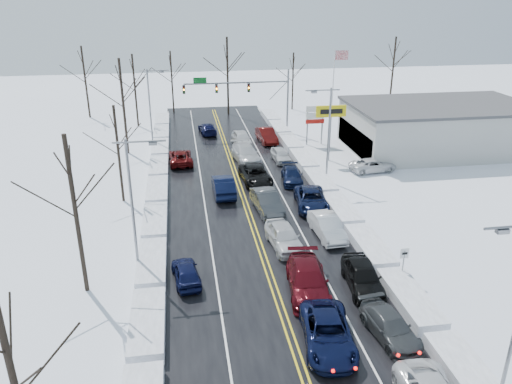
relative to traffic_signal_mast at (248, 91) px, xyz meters
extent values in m
plane|color=white|center=(-3.45, -27.99, -5.48)|extent=(160.00, 160.00, 0.00)
cube|color=black|center=(-3.45, -25.99, -5.47)|extent=(14.00, 84.00, 0.01)
cube|color=white|center=(-11.05, -25.99, -5.48)|extent=(1.86, 72.00, 0.75)
cube|color=white|center=(4.15, -25.99, -5.48)|extent=(1.86, 72.00, 0.75)
cylinder|color=slate|center=(5.05, 0.01, -1.48)|extent=(0.24, 0.24, 8.00)
cylinder|color=slate|center=(-1.45, 0.01, 1.02)|extent=(13.00, 0.18, 0.18)
cylinder|color=slate|center=(3.85, 0.01, -0.08)|extent=(2.33, 0.10, 2.33)
cube|color=#0C591E|center=(-5.95, 0.01, 1.42)|extent=(1.60, 0.08, 0.70)
cube|color=black|center=(0.05, 0.01, 0.37)|extent=(0.32, 0.25, 1.05)
sphere|color=#3F0705|center=(0.05, -0.15, 0.67)|extent=(0.20, 0.20, 0.20)
sphere|color=orange|center=(0.05, -0.15, 0.37)|extent=(0.22, 0.22, 0.22)
sphere|color=black|center=(0.05, -0.15, 0.07)|extent=(0.20, 0.20, 0.20)
cube|color=black|center=(-3.95, 0.01, 0.37)|extent=(0.32, 0.25, 1.05)
sphere|color=#3F0705|center=(-3.95, -0.15, 0.67)|extent=(0.20, 0.20, 0.20)
sphere|color=orange|center=(-3.95, -0.15, 0.37)|extent=(0.22, 0.22, 0.22)
sphere|color=black|center=(-3.95, -0.15, 0.07)|extent=(0.20, 0.20, 0.20)
cube|color=black|center=(-7.95, 0.01, 0.37)|extent=(0.32, 0.25, 1.05)
sphere|color=#3F0705|center=(-7.95, -0.15, 0.67)|extent=(0.20, 0.20, 0.20)
sphere|color=orange|center=(-7.95, -0.15, 0.37)|extent=(0.22, 0.22, 0.22)
sphere|color=black|center=(-7.95, -0.15, 0.07)|extent=(0.20, 0.20, 0.20)
cylinder|color=slate|center=(7.05, -11.99, -2.68)|extent=(0.20, 0.20, 5.60)
cube|color=yellow|center=(7.05, -11.99, -0.08)|extent=(3.20, 0.30, 1.20)
cube|color=black|center=(7.05, -12.16, -0.08)|extent=(2.40, 0.04, 0.50)
cylinder|color=slate|center=(6.15, -5.99, -3.48)|extent=(0.16, 0.16, 4.00)
cylinder|color=slate|center=(7.95, -5.99, -3.48)|extent=(0.16, 0.16, 4.00)
cube|color=white|center=(7.05, -5.99, -1.18)|extent=(2.20, 0.22, 0.70)
cube|color=white|center=(7.05, -5.99, -1.98)|extent=(2.20, 0.22, 0.70)
cube|color=#A3120C|center=(7.05, -5.99, -2.68)|extent=(2.20, 0.22, 0.50)
cylinder|color=slate|center=(4.75, -35.99, -4.38)|extent=(0.08, 0.08, 2.20)
cube|color=white|center=(4.75, -35.99, -3.48)|extent=(0.55, 0.05, 0.70)
cube|color=black|center=(4.75, -36.03, -3.48)|extent=(0.35, 0.02, 0.15)
cylinder|color=silver|center=(11.55, 2.01, -0.48)|extent=(0.14, 0.14, 10.00)
cube|color=#ADADA8|center=(20.55, -9.99, -2.98)|extent=(20.00, 12.00, 5.00)
cube|color=#262628|center=(10.60, -9.99, -3.88)|extent=(0.10, 11.00, 2.80)
cube|color=#3F3F42|center=(20.55, -9.99, -0.33)|extent=(20.40, 12.40, 0.30)
cube|color=slate|center=(3.45, -45.99, 3.17)|extent=(0.50, 0.25, 0.18)
cylinder|color=slate|center=(5.05, -17.99, -0.98)|extent=(0.18, 0.18, 9.00)
cylinder|color=slate|center=(4.25, -17.99, 3.32)|extent=(3.20, 0.12, 0.12)
cube|color=slate|center=(3.45, -17.99, 3.17)|extent=(0.50, 0.25, 0.18)
cylinder|color=slate|center=(-11.95, -31.99, -0.98)|extent=(0.18, 0.18, 9.00)
cylinder|color=slate|center=(-11.15, -31.99, 3.32)|extent=(3.20, 0.12, 0.12)
cube|color=slate|center=(-10.35, -31.99, 3.17)|extent=(0.50, 0.25, 0.18)
cylinder|color=slate|center=(-11.95, -3.99, -0.98)|extent=(0.18, 0.18, 9.00)
cylinder|color=slate|center=(-11.15, -3.99, 3.32)|extent=(3.20, 0.12, 0.12)
cube|color=slate|center=(-10.35, -3.99, 3.17)|extent=(0.50, 0.25, 0.18)
cylinder|color=#2D231C|center=(-14.95, -33.99, -0.48)|extent=(0.27, 0.27, 10.00)
cylinder|color=#2D231C|center=(-13.95, -19.99, -1.23)|extent=(0.23, 0.23, 8.50)
cylinder|color=#2D231C|center=(-14.65, -5.99, -0.23)|extent=(0.28, 0.28, 10.50)
cylinder|color=#2D231C|center=(-14.25, 6.01, -0.73)|extent=(0.25, 0.25, 9.50)
cylinder|color=#2D231C|center=(-21.45, 12.01, -0.48)|extent=(0.27, 0.27, 10.00)
cylinder|color=#2D231C|center=(-9.45, 13.01, -0.98)|extent=(0.24, 0.24, 9.00)
cylinder|color=#2D231C|center=(-1.45, 11.01, 0.02)|extent=(0.29, 0.29, 11.00)
cylinder|color=#2D231C|center=(8.55, 12.51, -1.23)|extent=(0.23, 0.23, 8.50)
cylinder|color=#2D231C|center=(24.55, 13.01, -0.23)|extent=(0.28, 0.28, 10.50)
imported|color=black|center=(-1.69, -41.24, -5.48)|extent=(3.19, 5.73, 1.51)
imported|color=#4C0A11|center=(-1.50, -36.30, -5.48)|extent=(3.02, 6.04, 1.68)
imported|color=silver|center=(-1.75, -30.40, -5.48)|extent=(2.40, 5.03, 1.66)
imported|color=#393B3D|center=(-1.87, -24.10, -5.48)|extent=(2.29, 5.33, 1.71)
imported|color=black|center=(-1.78, -17.33, -5.48)|extent=(2.90, 5.67, 1.53)
imported|color=silver|center=(-1.85, -10.97, -5.48)|extent=(3.09, 6.18, 1.72)
imported|color=silver|center=(-1.51, -4.96, -5.48)|extent=(2.24, 4.96, 1.65)
imported|color=#3C3F41|center=(1.78, -41.14, -5.48)|extent=(2.46, 4.77, 1.32)
imported|color=black|center=(1.99, -36.36, -5.48)|extent=(2.40, 5.06, 1.67)
imported|color=white|center=(1.80, -29.25, -5.48)|extent=(1.96, 4.90, 1.58)
imported|color=black|center=(1.98, -23.94, -5.48)|extent=(3.13, 5.72, 1.52)
imported|color=black|center=(1.67, -17.80, -5.48)|extent=(2.40, 4.75, 1.32)
imported|color=silver|center=(1.88, -11.54, -5.48)|extent=(1.86, 4.17, 1.39)
imported|color=#500C0A|center=(1.62, -4.09, -5.48)|extent=(2.14, 5.18, 1.67)
imported|color=black|center=(-5.12, -19.88, -5.48)|extent=(1.89, 5.21, 1.71)
imported|color=#530B0B|center=(-8.80, -10.57, -5.48)|extent=(2.59, 5.21, 1.42)
imported|color=black|center=(-5.22, 0.70, -5.48)|extent=(2.37, 4.85, 1.36)
imported|color=black|center=(-8.82, -33.96, -5.48)|extent=(2.06, 4.08, 1.33)
imported|color=white|center=(10.49, -16.12, -5.48)|extent=(4.99, 2.69, 1.33)
imported|color=black|center=(13.57, -10.51, -5.48)|extent=(2.73, 5.48, 1.53)
imported|color=black|center=(11.70, -4.49, -5.48)|extent=(1.98, 4.15, 1.37)
camera|label=1|loc=(-8.66, -61.58, 11.91)|focal=35.00mm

